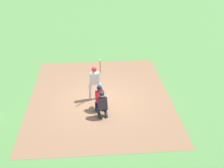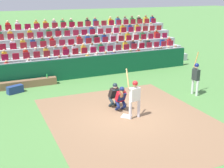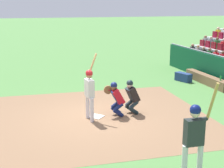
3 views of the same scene
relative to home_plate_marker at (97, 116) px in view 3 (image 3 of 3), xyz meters
The scene contains 10 objects.
ground_plane 0.02m from the home_plate_marker, ahead, with size 160.00×160.00×0.00m, color #4D823F.
infield_dirt_patch 0.50m from the home_plate_marker, 90.00° to the left, with size 7.09×8.78×0.01m, color #846245.
home_plate_marker is the anchor object (origin of this frame).
batter_at_plate 1.15m from the home_plate_marker, 129.30° to the left, with size 0.63×0.49×2.28m.
catcher_crouching 0.98m from the home_plate_marker, 94.81° to the right, with size 0.47×0.71×1.26m.
home_plate_umpire 1.48m from the home_plate_marker, 89.59° to the right, with size 0.50×0.50×1.28m.
dugout_bench 7.23m from the home_plate_marker, 62.40° to the right, with size 3.49×0.40×0.44m, color brown.
water_bottle_on_bench 6.77m from the home_plate_marker, 71.44° to the right, with size 0.07×0.07×0.22m, color green.
equipment_duffel_bag 6.96m from the home_plate_marker, 53.18° to the right, with size 0.89×0.36×0.43m, color navy.
on_deck_batter 5.06m from the home_plate_marker, 167.03° to the right, with size 0.47×0.60×2.34m.
Camera 3 is at (-10.99, 2.55, 3.95)m, focal length 53.77 mm.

